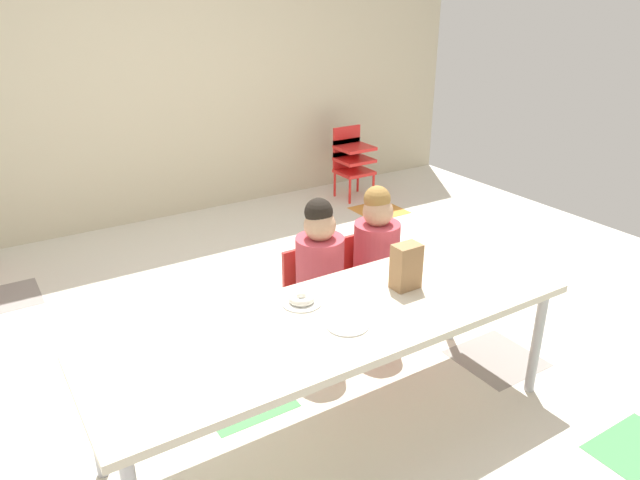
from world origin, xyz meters
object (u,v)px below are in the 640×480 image
at_px(seated_child_near_camera, 319,264).
at_px(paper_bag_brown, 406,266).
at_px(craft_table, 338,325).
at_px(seated_child_middle_seat, 375,248).
at_px(paper_plate_center_table, 347,325).
at_px(donut_powdered_on_plate, 302,298).
at_px(kid_chair_red_stack, 352,157).
at_px(paper_plate_near_edge, 302,303).

xyz_separation_m(seated_child_near_camera, paper_bag_brown, (0.14, -0.54, 0.17)).
height_order(craft_table, paper_bag_brown, paper_bag_brown).
distance_m(seated_child_middle_seat, paper_bag_brown, 0.61).
height_order(seated_child_middle_seat, paper_plate_center_table, seated_child_middle_seat).
bearing_deg(craft_table, paper_plate_center_table, -98.33).
height_order(paper_plate_center_table, donut_powdered_on_plate, donut_powdered_on_plate).
relative_size(seated_child_near_camera, paper_bag_brown, 4.17).
distance_m(kid_chair_red_stack, paper_bag_brown, 3.12).
bearing_deg(kid_chair_red_stack, paper_bag_brown, -120.64).
height_order(kid_chair_red_stack, paper_plate_center_table, kid_chair_red_stack).
distance_m(seated_child_middle_seat, paper_plate_center_table, 0.95).
distance_m(craft_table, seated_child_near_camera, 0.64).
height_order(seated_child_middle_seat, paper_bag_brown, seated_child_middle_seat).
bearing_deg(donut_powdered_on_plate, kid_chair_red_stack, 50.78).
distance_m(paper_bag_brown, paper_plate_center_table, 0.46).
distance_m(paper_plate_near_edge, paper_plate_center_table, 0.28).
relative_size(seated_child_near_camera, paper_plate_center_table, 5.10).
height_order(craft_table, paper_plate_center_table, paper_plate_center_table).
bearing_deg(paper_bag_brown, seated_child_near_camera, 104.87).
height_order(seated_child_near_camera, kid_chair_red_stack, seated_child_near_camera).
distance_m(craft_table, seated_child_middle_seat, 0.87).
bearing_deg(seated_child_middle_seat, seated_child_near_camera, 180.00).
bearing_deg(craft_table, paper_plate_near_edge, 114.08).
relative_size(craft_table, kid_chair_red_stack, 3.19).
height_order(seated_child_middle_seat, kid_chair_red_stack, seated_child_middle_seat).
bearing_deg(seated_child_middle_seat, kid_chair_red_stack, 57.78).
distance_m(paper_bag_brown, paper_plate_near_edge, 0.52).
bearing_deg(paper_plate_near_edge, seated_child_near_camera, 49.43).
relative_size(seated_child_near_camera, kid_chair_red_stack, 1.35).
distance_m(seated_child_near_camera, seated_child_middle_seat, 0.38).
xyz_separation_m(kid_chair_red_stack, donut_powdered_on_plate, (-2.07, -2.54, 0.24)).
distance_m(paper_plate_center_table, donut_powdered_on_plate, 0.28).
xyz_separation_m(seated_child_middle_seat, kid_chair_red_stack, (1.34, 2.13, -0.16)).
bearing_deg(donut_powdered_on_plate, paper_bag_brown, -14.66).
height_order(seated_child_near_camera, paper_bag_brown, seated_child_near_camera).
relative_size(craft_table, seated_child_middle_seat, 2.36).
height_order(craft_table, donut_powdered_on_plate, donut_powdered_on_plate).
xyz_separation_m(paper_bag_brown, donut_powdered_on_plate, (-0.49, 0.13, -0.08)).
bearing_deg(donut_powdered_on_plate, paper_plate_near_edge, 0.00).
bearing_deg(donut_powdered_on_plate, seated_child_middle_seat, 29.24).
height_order(seated_child_near_camera, seated_child_middle_seat, same).
distance_m(seated_child_middle_seat, donut_powdered_on_plate, 0.84).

